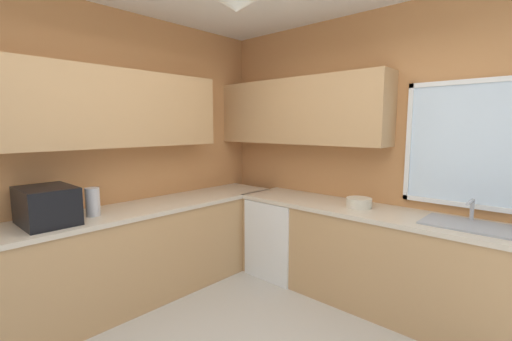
{
  "coord_description": "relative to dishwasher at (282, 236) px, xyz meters",
  "views": [
    {
      "loc": [
        1.38,
        -1.35,
        1.64
      ],
      "look_at": [
        -0.52,
        0.72,
        1.28
      ],
      "focal_mm": 23.96,
      "sensor_mm": 36.0,
      "label": 1
    }
  ],
  "objects": [
    {
      "name": "bowl",
      "position": [
        0.88,
        0.03,
        0.51
      ],
      "size": [
        0.23,
        0.23,
        0.09
      ],
      "primitive_type": "cylinder",
      "color": "beige",
      "rests_on": "counter_run_back"
    },
    {
      "name": "kettle",
      "position": [
        -0.64,
        -1.78,
        0.59
      ],
      "size": [
        0.11,
        0.11,
        0.24
      ],
      "primitive_type": "cylinder",
      "color": "#B7B7BC",
      "rests_on": "counter_run_left"
    },
    {
      "name": "dishwasher",
      "position": [
        0.0,
        0.0,
        0.0
      ],
      "size": [
        0.6,
        0.6,
        0.84
      ],
      "primitive_type": "cube",
      "color": "white",
      "rests_on": "ground_plane"
    },
    {
      "name": "sink_assembly",
      "position": [
        1.75,
        0.04,
        0.48
      ],
      "size": [
        0.6,
        0.4,
        0.19
      ],
      "color": "#9EA0A5",
      "rests_on": "counter_run_back"
    },
    {
      "name": "counter_run_back",
      "position": [
        1.11,
        0.03,
        0.02
      ],
      "size": [
        2.94,
        0.65,
        0.89
      ],
      "color": "tan",
      "rests_on": "ground_plane"
    },
    {
      "name": "microwave",
      "position": [
        -0.66,
        -2.11,
        0.61
      ],
      "size": [
        0.48,
        0.36,
        0.29
      ],
      "primitive_type": "cube",
      "color": "black",
      "rests_on": "counter_run_left"
    },
    {
      "name": "room_shell",
      "position": [
        0.11,
        -0.97,
        1.48
      ],
      "size": [
        3.85,
        3.94,
        2.8
      ],
      "color": "#C6844C",
      "rests_on": "ground_plane"
    },
    {
      "name": "counter_run_left",
      "position": [
        -0.66,
        -1.57,
        0.02
      ],
      "size": [
        0.65,
        3.55,
        0.89
      ],
      "color": "tan",
      "rests_on": "ground_plane"
    }
  ]
}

